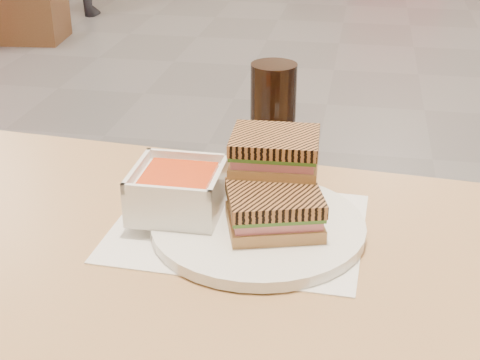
% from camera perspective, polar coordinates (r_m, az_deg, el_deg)
% --- Properties ---
extents(main_table, '(1.25, 0.80, 0.75)m').
position_cam_1_polar(main_table, '(0.97, -5.65, -12.54)').
color(main_table, '#9E774A').
rests_on(main_table, ground).
extents(tray_liner, '(0.36, 0.28, 0.00)m').
position_cam_1_polar(tray_liner, '(0.97, -0.13, -3.90)').
color(tray_liner, white).
rests_on(tray_liner, main_table).
extents(plate, '(0.30, 0.30, 0.02)m').
position_cam_1_polar(plate, '(0.96, 1.52, -3.86)').
color(plate, white).
rests_on(plate, tray_liner).
extents(soup_bowl, '(0.12, 0.12, 0.07)m').
position_cam_1_polar(soup_bowl, '(0.97, -5.12, -1.00)').
color(soup_bowl, white).
rests_on(soup_bowl, plate).
extents(panini_lower, '(0.15, 0.13, 0.06)m').
position_cam_1_polar(panini_lower, '(0.93, 2.84, -2.49)').
color(panini_lower, tan).
rests_on(panini_lower, plate).
extents(panini_upper, '(0.13, 0.11, 0.05)m').
position_cam_1_polar(panini_upper, '(0.98, 2.89, 2.30)').
color(panini_upper, tan).
rests_on(panini_upper, panini_lower).
extents(cola_glass, '(0.08, 0.08, 0.16)m').
position_cam_1_polar(cola_glass, '(1.16, 2.74, 5.67)').
color(cola_glass, black).
rests_on(cola_glass, main_table).
extents(bg_chair_0r, '(0.43, 0.43, 0.44)m').
position_cam_1_polar(bg_chair_0r, '(5.08, -16.73, 13.44)').
color(bg_chair_0r, brown).
rests_on(bg_chair_0r, ground).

